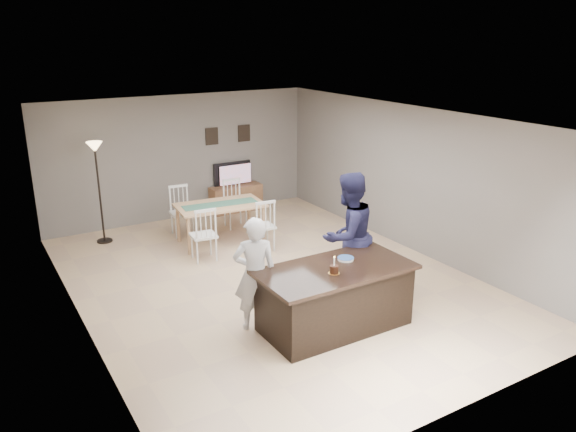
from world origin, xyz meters
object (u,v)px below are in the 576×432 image
television (234,174)px  floor_lamp (97,165)px  kitchen_island (335,297)px  plate_stack (346,259)px  man (348,236)px  birthday_cake (334,269)px  tv_console (236,198)px  woman (255,274)px  dining_table (220,211)px

television → floor_lamp: floor_lamp is taller
kitchen_island → plate_stack: (0.28, 0.15, 0.46)m
man → birthday_cake: man is taller
kitchen_island → birthday_cake: 0.54m
tv_console → plate_stack: size_ratio=5.15×
woman → television: bearing=-91.2°
tv_console → woman: (-2.15, -5.02, 0.51)m
tv_console → birthday_cake: bearing=-103.1°
kitchen_island → woman: size_ratio=1.32×
birthday_cake → dining_table: 4.04m
birthday_cake → television: bearing=77.1°
kitchen_island → woman: bearing=149.9°
kitchen_island → tv_console: bearing=77.8°
birthday_cake → dining_table: (0.17, 4.03, -0.31)m
birthday_cake → plate_stack: bearing=35.3°
tv_console → birthday_cake: size_ratio=4.93×
woman → kitchen_island: bearing=171.7°
tv_console → birthday_cake: birthday_cake is taller
woman → dining_table: 3.49m
tv_console → woman: woman is taller
man → kitchen_island: bearing=34.9°
man → dining_table: bearing=-86.6°
birthday_cake → floor_lamp: 5.57m
dining_table → tv_console: bearing=61.3°
tv_console → birthday_cake: 5.90m
woman → dining_table: size_ratio=0.81×
man → floor_lamp: size_ratio=0.99×
floor_lamp → plate_stack: bearing=-65.9°
television → man: (-0.44, -4.91, 0.13)m
kitchen_island → dining_table: bearing=89.3°
tv_console → dining_table: bearing=-124.4°
man → floor_lamp: (-2.68, 4.37, 0.56)m
kitchen_island → tv_console: 5.70m
plate_stack → dining_table: size_ratio=0.12×
kitchen_island → woman: (-0.95, 0.55, 0.36)m
television → man: 4.93m
woman → birthday_cake: (0.83, -0.69, 0.14)m
kitchen_island → woman: 1.16m
woman → man: bearing=-152.1°
floor_lamp → television: bearing=9.8°
television → birthday_cake: (-1.32, -5.78, 0.09)m
dining_table → floor_lamp: size_ratio=1.01×
television → man: size_ratio=0.46×
man → plate_stack: man is taller
kitchen_island → man: size_ratio=1.09×
woman → plate_stack: (1.23, -0.40, 0.10)m
tv_console → man: size_ratio=0.61×
kitchen_island → floor_lamp: bearing=110.7°
plate_stack → floor_lamp: 5.46m
woman → man: (1.71, 0.18, 0.18)m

